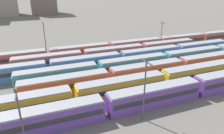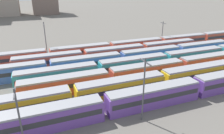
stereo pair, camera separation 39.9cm
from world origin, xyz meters
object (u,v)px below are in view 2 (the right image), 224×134
(train_track_1, at_px, (162,80))
(catenary_pole_3, at_px, (46,39))
(train_track_4, at_px, (121,59))
(catenary_pole_2, at_px, (144,87))
(train_track_6, at_px, (161,43))
(train_track_5, at_px, (115,53))
(catenary_pole_1, at_px, (162,32))
(catenary_pole_0, at_px, (19,116))
(train_track_3, at_px, (219,52))

(train_track_1, bearing_deg, catenary_pole_3, 125.97)
(train_track_4, xyz_separation_m, catenary_pole_2, (-6.56, -23.94, 3.97))
(train_track_6, height_order, catenary_pole_2, catenary_pole_2)
(train_track_4, relative_size, train_track_5, 1.34)
(train_track_5, distance_m, catenary_pole_1, 23.12)
(catenary_pole_0, height_order, catenary_pole_3, catenary_pole_3)
(train_track_4, distance_m, catenary_pole_2, 25.14)
(train_track_1, xyz_separation_m, train_track_5, (-2.41, 20.80, -0.00))
(catenary_pole_2, bearing_deg, catenary_pole_0, 179.42)
(train_track_1, relative_size, catenary_pole_1, 8.55)
(train_track_3, bearing_deg, catenary_pole_2, -152.68)
(train_track_5, relative_size, train_track_6, 0.50)
(train_track_1, relative_size, catenary_pole_3, 6.86)
(train_track_5, relative_size, catenary_pole_2, 5.25)
(train_track_4, distance_m, train_track_5, 5.22)
(train_track_3, relative_size, catenary_pole_2, 10.59)
(catenary_pole_3, bearing_deg, train_track_6, -4.30)
(train_track_1, bearing_deg, train_track_5, 96.60)
(train_track_1, distance_m, catenary_pole_0, 28.55)
(train_track_5, relative_size, catenary_pole_1, 6.38)
(train_track_6, relative_size, catenary_pole_3, 10.33)
(train_track_1, height_order, train_track_5, same)
(train_track_5, height_order, catenary_pole_0, catenary_pole_0)
(train_track_1, relative_size, train_track_5, 1.34)
(train_track_3, relative_size, train_track_4, 1.51)
(catenary_pole_1, bearing_deg, catenary_pole_3, 179.83)
(train_track_6, height_order, catenary_pole_1, catenary_pole_1)
(train_track_1, xyz_separation_m, catenary_pole_1, (19.10, 28.72, 2.99))
(train_track_1, relative_size, train_track_6, 0.66)
(train_track_4, bearing_deg, train_track_3, -9.93)
(train_track_3, bearing_deg, train_track_5, 160.45)
(train_track_1, bearing_deg, catenary_pole_2, -138.41)
(train_track_3, relative_size, catenary_pole_0, 12.56)
(catenary_pole_2, bearing_deg, train_track_1, 41.59)
(train_track_1, height_order, train_track_3, same)
(catenary_pole_0, bearing_deg, train_track_4, 44.30)
(train_track_5, bearing_deg, train_track_3, -19.55)
(train_track_4, height_order, catenary_pole_2, catenary_pole_2)
(train_track_4, relative_size, catenary_pole_2, 7.03)
(catenary_pole_0, relative_size, catenary_pole_3, 0.82)
(catenary_pole_0, bearing_deg, catenary_pole_3, 80.42)
(train_track_3, distance_m, train_track_5, 31.08)
(train_track_5, bearing_deg, catenary_pole_2, -103.49)
(catenary_pole_2, bearing_deg, train_track_4, 74.67)
(train_track_1, height_order, catenary_pole_2, catenary_pole_2)
(catenary_pole_0, xyz_separation_m, catenary_pole_1, (46.28, 36.88, -0.11))
(train_track_4, distance_m, train_track_6, 22.34)
(train_track_6, bearing_deg, train_track_5, -164.95)
(catenary_pole_0, distance_m, catenary_pole_1, 59.18)
(train_track_3, bearing_deg, train_track_6, 122.51)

